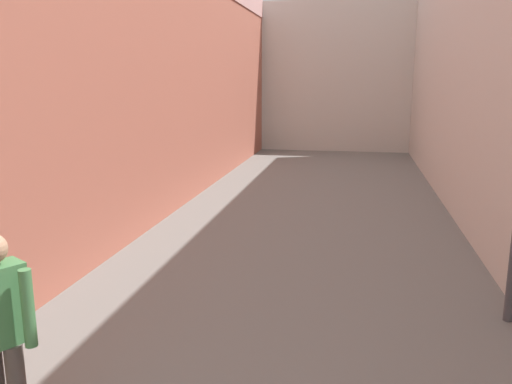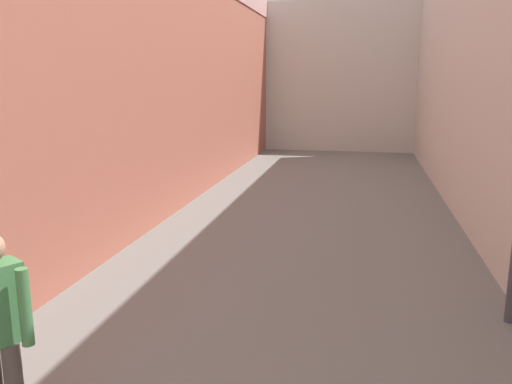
# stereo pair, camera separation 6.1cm
# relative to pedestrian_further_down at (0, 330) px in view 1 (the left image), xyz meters

# --- Properties ---
(ground_plane) EXTENTS (36.62, 36.62, 0.00)m
(ground_plane) POSITION_rel_pedestrian_further_down_xyz_m (1.42, 3.75, -0.92)
(ground_plane) COLOR slate
(building_right) EXTENTS (0.45, 20.62, 6.98)m
(building_right) POSITION_rel_pedestrian_further_down_xyz_m (4.23, 5.74, 2.57)
(building_right) COLOR beige
(building_right) RESTS_ON ground
(building_far_end) EXTENTS (8.23, 2.00, 5.18)m
(building_far_end) POSITION_rel_pedestrian_further_down_xyz_m (1.42, 17.06, 1.68)
(building_far_end) COLOR beige
(building_far_end) RESTS_ON ground
(pedestrian_further_down) EXTENTS (0.52, 0.39, 1.57)m
(pedestrian_further_down) POSITION_rel_pedestrian_further_down_xyz_m (0.00, 0.00, 0.00)
(pedestrian_further_down) COLOR #564C47
(pedestrian_further_down) RESTS_ON ground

